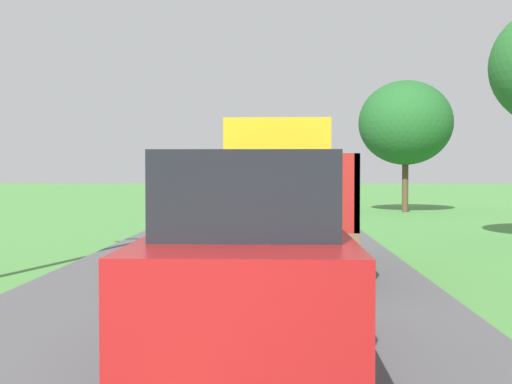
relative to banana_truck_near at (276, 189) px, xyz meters
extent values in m
cube|color=#2D2D30|center=(0.01, -0.88, -0.80)|extent=(0.90, 5.51, 0.24)
cube|color=brown|center=(0.01, -0.88, -0.60)|extent=(2.30, 5.80, 0.20)
cube|color=gold|center=(0.01, 1.07, 0.45)|extent=(2.10, 1.90, 1.90)
cube|color=black|center=(0.01, 2.03, 0.78)|extent=(1.79, 0.02, 0.76)
cube|color=maroon|center=(-1.10, -1.85, 0.05)|extent=(0.08, 3.85, 1.10)
cube|color=maroon|center=(1.12, -1.85, 0.05)|extent=(0.08, 3.85, 1.10)
cube|color=maroon|center=(0.01, -3.74, 0.05)|extent=(2.30, 0.08, 1.10)
cube|color=maroon|center=(0.01, 0.03, 0.05)|extent=(2.30, 0.08, 1.10)
cylinder|color=black|center=(-1.04, 0.92, -0.90)|extent=(0.28, 1.00, 1.00)
cylinder|color=black|center=(1.06, 0.92, -0.90)|extent=(0.28, 1.00, 1.00)
cylinder|color=black|center=(-1.04, -2.47, -0.90)|extent=(0.28, 1.00, 1.00)
cylinder|color=black|center=(1.06, -2.47, -0.90)|extent=(0.28, 1.00, 1.00)
ellipsoid|color=#74BF35|center=(0.23, -1.64, 0.02)|extent=(0.48, 0.54, 0.41)
ellipsoid|color=#80BE2E|center=(-0.73, -2.06, 0.01)|extent=(0.59, 0.54, 0.45)
ellipsoid|color=#7BBB39|center=(-0.39, -0.36, 0.34)|extent=(0.43, 0.40, 0.37)
ellipsoid|color=#80BD27|center=(0.28, -0.32, 0.29)|extent=(0.57, 0.74, 0.52)
ellipsoid|color=#6CB332|center=(0.45, -3.40, -0.34)|extent=(0.47, 0.56, 0.47)
ellipsoid|color=#72AD2E|center=(0.19, -0.41, 0.03)|extent=(0.51, 0.53, 0.49)
ellipsoid|color=#79A831|center=(-0.46, -2.99, 0.02)|extent=(0.55, 0.54, 0.39)
ellipsoid|color=#70AF39|center=(0.22, -0.25, 0.28)|extent=(0.48, 0.44, 0.42)
ellipsoid|color=#6CA92E|center=(-0.82, -0.61, 0.30)|extent=(0.55, 0.68, 0.52)
ellipsoid|color=#82B52A|center=(-0.29, -3.05, -0.36)|extent=(0.51, 0.58, 0.42)
cylinder|color=#4C3823|center=(5.67, 17.42, -0.32)|extent=(0.28, 0.28, 2.32)
ellipsoid|color=#1E5623|center=(5.67, 17.42, 2.51)|extent=(4.17, 4.17, 3.75)
cube|color=maroon|center=(-0.20, -6.90, -0.59)|extent=(1.70, 4.10, 0.80)
cube|color=black|center=(-0.20, -7.10, 0.16)|extent=(1.44, 2.05, 0.70)
cylinder|color=black|center=(-0.97, -5.63, -1.08)|extent=(0.20, 0.64, 0.64)
cylinder|color=black|center=(0.57, -5.63, -1.08)|extent=(0.20, 0.64, 0.64)
cylinder|color=black|center=(-0.97, -8.17, -1.08)|extent=(0.20, 0.64, 0.64)
cylinder|color=black|center=(0.57, -8.17, -1.08)|extent=(0.20, 0.64, 0.64)
camera|label=1|loc=(0.07, -13.08, 0.35)|focal=47.60mm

